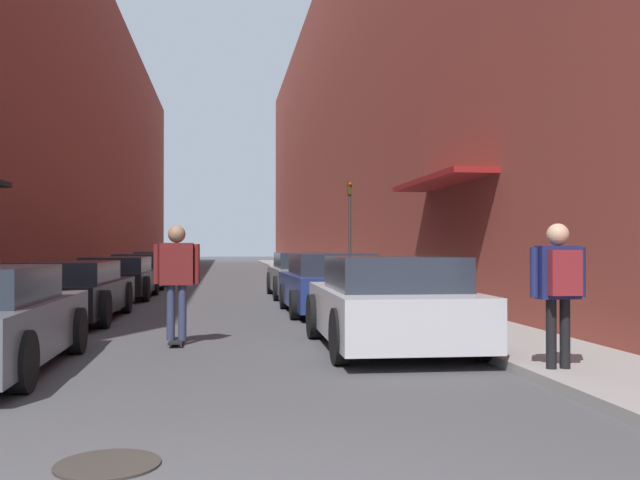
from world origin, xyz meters
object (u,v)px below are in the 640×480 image
(parked_car_left_3, at_px, (139,272))
(traffic_light, at_px, (350,222))
(parked_car_right_2, at_px, (302,275))
(parked_car_left_1, at_px, (69,291))
(parked_car_left_2, at_px, (117,278))
(manhole_cover, at_px, (108,465))
(skateboarder, at_px, (177,271))
(parked_car_right_0, at_px, (390,304))
(parked_car_left_4, at_px, (156,267))
(parked_car_right_1, at_px, (331,285))
(pedestrian, at_px, (559,278))

(parked_car_left_3, xyz_separation_m, traffic_light, (7.05, -2.62, 1.70))
(parked_car_right_2, bearing_deg, parked_car_left_3, 136.31)
(parked_car_left_1, relative_size, parked_car_left_3, 1.18)
(parked_car_left_2, height_order, manhole_cover, parked_car_left_2)
(skateboarder, bearing_deg, parked_car_left_2, 103.09)
(parked_car_right_0, distance_m, manhole_cover, 5.95)
(parked_car_left_4, height_order, traffic_light, traffic_light)
(parked_car_right_2, relative_size, traffic_light, 1.30)
(parked_car_left_2, xyz_separation_m, traffic_light, (7.08, 2.32, 1.70))
(parked_car_left_2, relative_size, parked_car_left_4, 0.91)
(parked_car_right_0, relative_size, skateboarder, 2.34)
(parked_car_left_1, height_order, parked_car_right_0, parked_car_right_0)
(parked_car_left_4, distance_m, parked_car_right_1, 16.92)
(parked_car_right_0, height_order, skateboarder, skateboarder)
(parked_car_left_2, height_order, skateboarder, skateboarder)
(parked_car_left_3, relative_size, skateboarder, 2.29)
(parked_car_right_2, bearing_deg, manhole_cover, -100.96)
(parked_car_right_0, bearing_deg, skateboarder, 164.08)
(parked_car_right_0, bearing_deg, manhole_cover, -121.87)
(parked_car_left_2, height_order, traffic_light, traffic_light)
(parked_car_left_4, relative_size, skateboarder, 2.64)
(parked_car_left_1, bearing_deg, parked_car_left_2, 89.51)
(traffic_light, bearing_deg, manhole_cover, -105.05)
(parked_car_left_1, relative_size, manhole_cover, 6.89)
(parked_car_left_3, relative_size, parked_car_right_1, 0.99)
(parked_car_left_3, bearing_deg, parked_car_left_4, 89.68)
(parked_car_left_2, bearing_deg, manhole_cover, -81.97)
(parked_car_right_2, relative_size, manhole_cover, 6.52)
(parked_car_left_2, xyz_separation_m, parked_car_left_3, (0.02, 4.94, -0.00))
(manhole_cover, distance_m, traffic_light, 18.84)
(parked_car_right_2, distance_m, manhole_cover, 15.99)
(parked_car_left_1, distance_m, parked_car_right_2, 8.01)
(parked_car_right_2, xyz_separation_m, pedestrian, (1.39, -13.19, 0.49))
(parked_car_left_4, distance_m, skateboarder, 20.82)
(traffic_light, bearing_deg, parked_car_right_0, -97.57)
(parked_car_left_2, bearing_deg, skateboarder, -76.91)
(skateboarder, relative_size, traffic_light, 0.51)
(parked_car_left_1, distance_m, parked_car_left_3, 11.00)
(parked_car_left_1, xyz_separation_m, pedestrian, (6.70, -7.19, 0.53))
(parked_car_left_3, xyz_separation_m, parked_car_right_1, (5.28, -10.18, 0.05))
(parked_car_left_4, relative_size, manhole_cover, 6.74)
(traffic_light, bearing_deg, parked_car_right_1, -103.18)
(parked_car_left_2, xyz_separation_m, skateboarder, (2.29, -9.84, 0.52))
(parked_car_left_3, bearing_deg, parked_car_right_2, -43.69)
(parked_car_left_2, bearing_deg, parked_car_left_3, 89.73)
(parked_car_left_2, distance_m, parked_car_left_3, 4.94)
(parked_car_left_1, bearing_deg, skateboarder, -58.25)
(traffic_light, bearing_deg, parked_car_right_2, -127.45)
(parked_car_left_4, xyz_separation_m, traffic_light, (7.02, -8.53, 1.68))
(parked_car_right_0, bearing_deg, traffic_light, 82.43)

